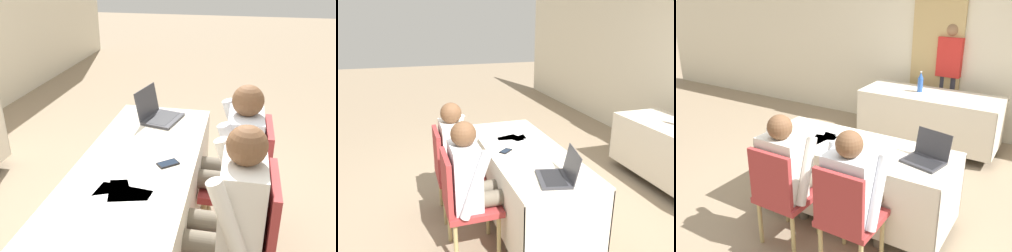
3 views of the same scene
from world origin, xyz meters
TOP-DOWN VIEW (x-y plane):
  - ground_plane at (0.00, 0.00)m, footprint 24.00×24.00m
  - conference_table_near at (0.00, 0.00)m, footprint 1.81×0.71m
  - laptop at (0.65, 0.02)m, footprint 0.37×0.34m
  - cell_phone at (-0.01, -0.19)m, footprint 0.14×0.14m
  - paper_beside_laptop at (-0.29, 0.13)m, footprint 0.31×0.36m
  - paper_centre_table at (-0.39, -0.01)m, footprint 0.24×0.32m
  - paper_left_edge at (-0.31, -0.08)m, footprint 0.28×0.34m
  - chair_near_left at (-0.31, -0.66)m, footprint 0.44×0.44m
  - chair_near_right at (0.31, -0.66)m, footprint 0.44×0.44m
  - person_checkered_shirt at (-0.31, -0.56)m, footprint 0.50×0.52m
  - person_white_shirt at (0.31, -0.56)m, footprint 0.50×0.52m

SIDE VIEW (x-z plane):
  - ground_plane at x=0.00m, z-range 0.00..0.00m
  - chair_near_left at x=-0.31m, z-range 0.05..0.96m
  - chair_near_right at x=0.31m, z-range 0.05..0.96m
  - conference_table_near at x=0.00m, z-range 0.19..0.93m
  - person_checkered_shirt at x=-0.31m, z-range 0.08..1.25m
  - person_white_shirt at x=0.31m, z-range 0.08..1.25m
  - paper_beside_laptop at x=-0.29m, z-range 0.74..0.74m
  - paper_centre_table at x=-0.39m, z-range 0.74..0.74m
  - paper_left_edge at x=-0.31m, z-range 0.74..0.74m
  - cell_phone at x=-0.01m, z-range 0.74..0.75m
  - laptop at x=0.65m, z-range 0.67..0.91m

